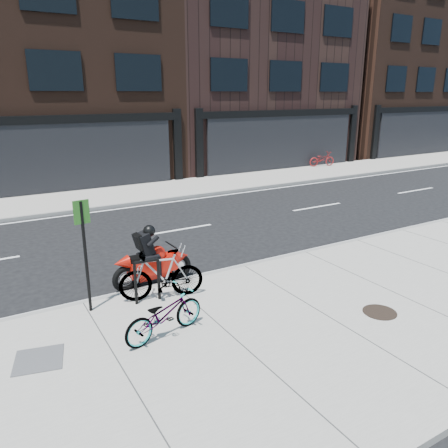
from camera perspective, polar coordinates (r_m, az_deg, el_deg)
ground at (r=12.71m, az=-2.18°, el=-3.12°), size 120.00×120.00×0.00m
sidewalk_near at (r=8.96m, az=13.48°, el=-12.04°), size 60.00×6.00×0.13m
sidewalk_far at (r=19.61m, az=-12.99°, el=3.78°), size 60.00×3.50×0.13m
building_center at (r=25.48m, az=-23.80°, el=22.03°), size 12.00×10.00×14.50m
building_mideast at (r=29.59m, az=1.70°, el=20.46°), size 12.00×10.00×12.50m
building_east at (r=37.35m, az=18.48°, el=19.26°), size 10.00×10.00×13.00m
bike_rack at (r=9.18m, az=-10.02°, el=-6.85°), size 0.56×0.09×0.93m
bicycle_front at (r=7.95m, az=-7.83°, el=-11.60°), size 1.71×0.92×0.85m
bicycle_rear at (r=9.29m, az=-8.18°, el=-6.57°), size 1.84×0.92×1.07m
motorcycle at (r=10.28m, az=-8.88°, el=-4.66°), size 1.98×0.46×1.48m
bicycle_far at (r=26.91m, az=12.66°, el=8.28°), size 1.70×0.88×0.85m
manhole_cover at (r=9.36m, az=19.67°, el=-10.79°), size 0.87×0.87×0.02m
utility_grate at (r=8.05m, az=-23.04°, el=-15.98°), size 0.90×0.90×0.02m
sign_post at (r=8.79m, az=-17.73°, el=-2.83°), size 0.31×0.06×2.27m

